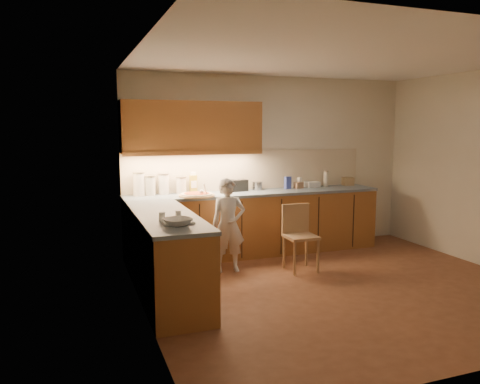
{
  "coord_description": "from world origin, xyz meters",
  "views": [
    {
      "loc": [
        -2.9,
        -4.52,
        1.86
      ],
      "look_at": [
        -0.8,
        1.2,
        1.0
      ],
      "focal_mm": 35.0,
      "sensor_mm": 36.0,
      "label": 1
    }
  ],
  "objects": [
    {
      "name": "room",
      "position": [
        0.0,
        0.0,
        1.68
      ],
      "size": [
        4.54,
        4.5,
        2.62
      ],
      "color": "brown",
      "rests_on": "ground"
    },
    {
      "name": "l_counter",
      "position": [
        -0.92,
        1.25,
        0.46
      ],
      "size": [
        3.77,
        2.62,
        0.92
      ],
      "color": "#985E2C",
      "rests_on": "ground"
    },
    {
      "name": "backsplash",
      "position": [
        -0.38,
        1.99,
        1.21
      ],
      "size": [
        3.75,
        0.02,
        0.58
      ],
      "primitive_type": "cube",
      "color": "beige",
      "rests_on": "l_counter"
    },
    {
      "name": "upper_cabinets",
      "position": [
        -1.27,
        1.82,
        1.85
      ],
      "size": [
        1.95,
        0.36,
        0.73
      ],
      "color": "#985E2C",
      "rests_on": "ground"
    },
    {
      "name": "pizza_on_board",
      "position": [
        -1.3,
        1.54,
        0.94
      ],
      "size": [
        0.49,
        0.49,
        0.2
      ],
      "rotation": [
        0.0,
        0.0,
        -0.43
      ],
      "color": "tan",
      "rests_on": "l_counter"
    },
    {
      "name": "child",
      "position": [
        -1.02,
        1.03,
        0.6
      ],
      "size": [
        0.47,
        0.34,
        1.21
      ],
      "primitive_type": "imported",
      "rotation": [
        0.0,
        0.0,
        -0.12
      ],
      "color": "silver",
      "rests_on": "ground"
    },
    {
      "name": "wooden_chair",
      "position": [
        -0.13,
        0.79,
        0.49
      ],
      "size": [
        0.39,
        0.39,
        0.85
      ],
      "rotation": [
        0.0,
        0.0,
        -0.03
      ],
      "color": "tan",
      "rests_on": "ground"
    },
    {
      "name": "mixing_bowl",
      "position": [
        -1.95,
        -0.2,
        0.95
      ],
      "size": [
        0.33,
        0.33,
        0.07
      ],
      "primitive_type": "imported",
      "rotation": [
        0.0,
        0.0,
        0.27
      ],
      "color": "white",
      "rests_on": "l_counter"
    },
    {
      "name": "canister_a",
      "position": [
        -2.02,
        1.85,
        1.09
      ],
      "size": [
        0.16,
        0.16,
        0.33
      ],
      "rotation": [
        0.0,
        0.0,
        0.2
      ],
      "color": "white",
      "rests_on": "l_counter"
    },
    {
      "name": "canister_b",
      "position": [
        -1.87,
        1.86,
        1.06
      ],
      "size": [
        0.16,
        0.16,
        0.27
      ],
      "rotation": [
        0.0,
        0.0,
        0.38
      ],
      "color": "beige",
      "rests_on": "l_counter"
    },
    {
      "name": "canister_c",
      "position": [
        -1.68,
        1.89,
        1.07
      ],
      "size": [
        0.16,
        0.16,
        0.29
      ],
      "rotation": [
        0.0,
        0.0,
        0.17
      ],
      "color": "white",
      "rests_on": "l_counter"
    },
    {
      "name": "canister_d",
      "position": [
        -1.43,
        1.87,
        1.04
      ],
      "size": [
        0.15,
        0.15,
        0.24
      ],
      "rotation": [
        0.0,
        0.0,
        0.25
      ],
      "color": "silver",
      "rests_on": "l_counter"
    },
    {
      "name": "oil_jug",
      "position": [
        -1.26,
        1.87,
        1.06
      ],
      "size": [
        0.1,
        0.07,
        0.3
      ],
      "rotation": [
        0.0,
        0.0,
        -0.0
      ],
      "color": "#AF9D23",
      "rests_on": "l_counter"
    },
    {
      "name": "toaster",
      "position": [
        -0.6,
        1.83,
        1.0
      ],
      "size": [
        0.28,
        0.18,
        0.17
      ],
      "rotation": [
        0.0,
        0.0,
        0.12
      ],
      "color": "black",
      "rests_on": "l_counter"
    },
    {
      "name": "steel_pot",
      "position": [
        -0.29,
        1.87,
        0.98
      ],
      "size": [
        0.16,
        0.16,
        0.12
      ],
      "color": "#ACACB1",
      "rests_on": "l_counter"
    },
    {
      "name": "blue_box",
      "position": [
        0.2,
        1.82,
        1.01
      ],
      "size": [
        0.1,
        0.08,
        0.18
      ],
      "primitive_type": "cube",
      "rotation": [
        0.0,
        0.0,
        0.14
      ],
      "color": "#3646A3",
      "rests_on": "l_counter"
    },
    {
      "name": "card_box_a",
      "position": [
        0.38,
        1.82,
        0.97
      ],
      "size": [
        0.14,
        0.11,
        0.09
      ],
      "primitive_type": "cube",
      "rotation": [
        0.0,
        0.0,
        0.18
      ],
      "color": "tan",
      "rests_on": "l_counter"
    },
    {
      "name": "white_bottle",
      "position": [
        0.41,
        1.85,
        1.0
      ],
      "size": [
        0.07,
        0.07,
        0.16
      ],
      "primitive_type": "cube",
      "rotation": [
        0.0,
        0.0,
        0.42
      ],
      "color": "silver",
      "rests_on": "l_counter"
    },
    {
      "name": "flat_pack",
      "position": [
        0.64,
        1.85,
        0.96
      ],
      "size": [
        0.22,
        0.16,
        0.09
      ],
      "primitive_type": "cube",
      "rotation": [
        0.0,
        0.0,
        0.06
      ],
      "color": "silver",
      "rests_on": "l_counter"
    },
    {
      "name": "tall_jar",
      "position": [
        0.87,
        1.84,
        1.04
      ],
      "size": [
        0.08,
        0.08,
        0.25
      ],
      "rotation": [
        0.0,
        0.0,
        -0.38
      ],
      "color": "beige",
      "rests_on": "l_counter"
    },
    {
      "name": "card_box_b",
      "position": [
        1.29,
        1.87,
        0.98
      ],
      "size": [
        0.17,
        0.14,
        0.13
      ],
      "primitive_type": "cube",
      "rotation": [
        0.0,
        0.0,
        -0.09
      ],
      "color": "tan",
      "rests_on": "l_counter"
    },
    {
      "name": "dough_cloth",
      "position": [
        -1.92,
        -0.1,
        0.93
      ],
      "size": [
        0.3,
        0.24,
        0.02
      ],
      "primitive_type": "cube",
      "rotation": [
        0.0,
        0.0,
        -0.03
      ],
      "color": "silver",
      "rests_on": "l_counter"
    },
    {
      "name": "spice_jar_a",
      "position": [
        -2.05,
        0.06,
        0.96
      ],
      "size": [
        0.08,
        0.08,
        0.08
      ],
      "primitive_type": "cylinder",
      "rotation": [
        0.0,
        0.0,
        0.41
      ],
      "color": "white",
      "rests_on": "l_counter"
    },
    {
      "name": "spice_jar_b",
      "position": [
        -1.86,
        0.16,
        0.96
      ],
      "size": [
        0.06,
        0.06,
        0.07
      ],
      "primitive_type": "cylinder",
      "rotation": [
        0.0,
        0.0,
        -0.04
      ],
      "color": "silver",
      "rests_on": "l_counter"
    }
  ]
}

